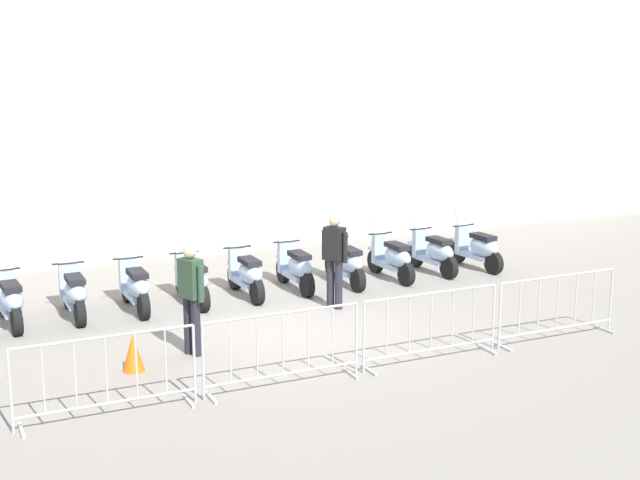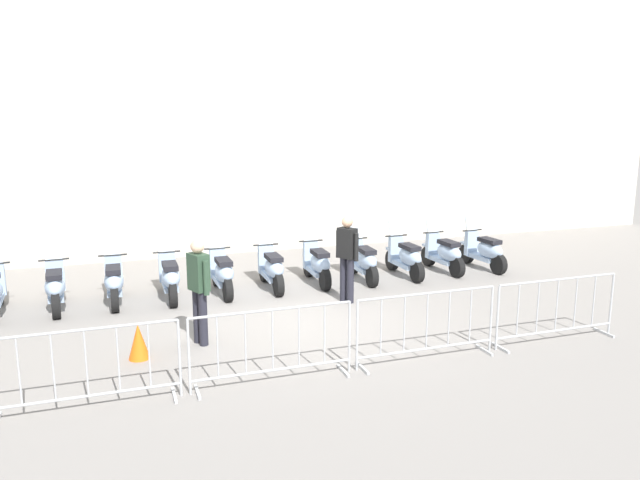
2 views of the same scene
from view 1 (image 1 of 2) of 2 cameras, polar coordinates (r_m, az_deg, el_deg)
name	(u,v)px [view 1 (image 1 of 2)]	position (r m, az deg, el deg)	size (l,w,h in m)	color
ground_plane	(294,329)	(14.34, -1.74, -5.98)	(120.00, 120.00, 0.00)	gray
motorcycle_1	(10,301)	(15.25, -20.04, -3.83)	(0.63, 1.72, 1.24)	black
motorcycle_2	(74,293)	(15.41, -16.14, -3.43)	(0.56, 1.73, 1.24)	black
motorcycle_3	(136,287)	(15.56, -12.24, -3.09)	(0.56, 1.73, 1.24)	black
motorcycle_4	(193,280)	(15.83, -8.50, -2.69)	(0.58, 1.73, 1.24)	black
motorcycle_5	(247,274)	(16.19, -4.93, -2.29)	(0.56, 1.73, 1.24)	black
motorcycle_6	(296,268)	(16.65, -1.60, -1.86)	(0.56, 1.73, 1.24)	black
motorcycle_7	(346,263)	(17.03, 1.78, -1.56)	(0.56, 1.72, 1.24)	black
motorcycle_8	(393,258)	(17.54, 4.88, -1.21)	(0.58, 1.73, 1.24)	black
motorcycle_9	(434,252)	(18.16, 7.64, -0.82)	(0.61, 1.72, 1.24)	black
motorcycle_10	(478,248)	(18.70, 10.51, -0.56)	(0.64, 1.72, 1.24)	black
barrier_segment_0	(107,377)	(11.04, -14.10, -8.89)	(2.29, 0.64, 1.07)	#B2B5B7
barrier_segment_1	(283,350)	(11.69, -2.50, -7.37)	(2.29, 0.64, 1.07)	#B2B5B7
barrier_segment_2	(431,327)	(12.77, 7.45, -5.81)	(2.29, 0.64, 1.07)	#B2B5B7
barrier_segment_3	(557,308)	(14.17, 15.60, -4.40)	(2.29, 0.64, 1.07)	#B2B5B7
officer_near_row_end	(335,255)	(15.31, 0.98, -1.04)	(0.38, 0.47, 1.73)	#23232D
officer_by_barriers	(191,292)	(12.97, -8.63, -3.49)	(0.36, 0.50, 1.73)	#23232D
traffic_cone	(133,353)	(12.64, -12.40, -7.38)	(0.32, 0.32, 0.55)	orange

